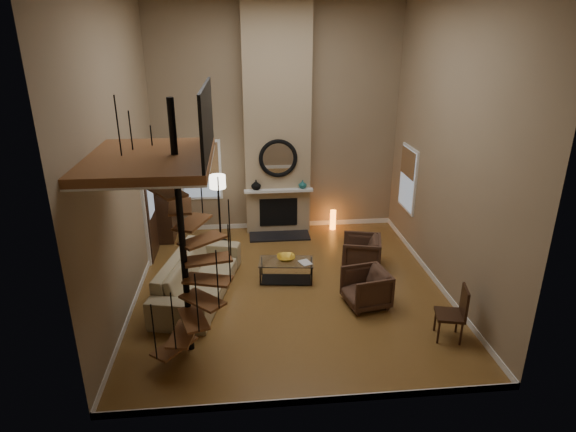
{
  "coord_description": "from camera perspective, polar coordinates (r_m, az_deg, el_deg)",
  "views": [
    {
      "loc": [
        -0.87,
        -8.47,
        4.87
      ],
      "look_at": [
        0.0,
        0.4,
        1.4
      ],
      "focal_mm": 30.06,
      "sensor_mm": 36.0,
      "label": 1
    }
  ],
  "objects": [
    {
      "name": "left_wall",
      "position": [
        8.99,
        -19.26,
        6.44
      ],
      "size": [
        0.02,
        6.5,
        5.5
      ],
      "primitive_type": "cube",
      "color": "#8F7A5C",
      "rests_on": "ground"
    },
    {
      "name": "accent_lamp",
      "position": [
        12.53,
        5.33,
        -0.48
      ],
      "size": [
        0.15,
        0.15,
        0.53
      ],
      "primitive_type": "cylinder",
      "color": "orange",
      "rests_on": "ground"
    },
    {
      "name": "firebox",
      "position": [
        12.16,
        -1.13,
        0.45
      ],
      "size": [
        0.95,
        0.02,
        0.72
      ],
      "primitive_type": "cube",
      "color": "black",
      "rests_on": "chimney_breast"
    },
    {
      "name": "armchair_far",
      "position": [
        9.24,
        9.63,
        -8.33
      ],
      "size": [
        0.91,
        0.89,
        0.71
      ],
      "primitive_type": "imported",
      "rotation": [
        0.0,
        0.0,
        -1.38
      ],
      "color": "#462D20",
      "rests_on": "ground"
    },
    {
      "name": "right_wall",
      "position": [
        9.55,
        18.61,
        7.34
      ],
      "size": [
        0.02,
        6.5,
        5.5
      ],
      "primitive_type": "cube",
      "color": "#8F7A5C",
      "rests_on": "ground"
    },
    {
      "name": "baseboard_right",
      "position": [
        10.48,
        16.85,
        -7.06
      ],
      "size": [
        0.02,
        6.5,
        0.12
      ],
      "primitive_type": "cube",
      "color": "white",
      "rests_on": "ground"
    },
    {
      "name": "vase_right",
      "position": [
        11.94,
        1.74,
        3.78
      ],
      "size": [
        0.2,
        0.2,
        0.21
      ],
      "primitive_type": "imported",
      "color": "#1A5C5D",
      "rests_on": "mantel"
    },
    {
      "name": "chimney_breast",
      "position": [
        11.76,
        -1.29,
        10.87
      ],
      "size": [
        1.6,
        0.38,
        5.5
      ],
      "primitive_type": "cube",
      "color": "tan",
      "rests_on": "ground"
    },
    {
      "name": "floor_lamp",
      "position": [
        11.4,
        -8.31,
        3.39
      ],
      "size": [
        0.38,
        0.38,
        1.7
      ],
      "color": "black",
      "rests_on": "ground"
    },
    {
      "name": "baseboard_left",
      "position": [
        9.97,
        -17.33,
        -8.65
      ],
      "size": [
        0.02,
        6.5,
        0.12
      ],
      "primitive_type": "cube",
      "color": "white",
      "rests_on": "ground"
    },
    {
      "name": "armchair_near",
      "position": [
        10.55,
        9.04,
        -4.37
      ],
      "size": [
        0.99,
        0.97,
        0.74
      ],
      "primitive_type": "imported",
      "rotation": [
        0.0,
        0.0,
        -1.82
      ],
      "color": "#462D20",
      "rests_on": "ground"
    },
    {
      "name": "mantel",
      "position": [
        11.88,
        -1.12,
        3.02
      ],
      "size": [
        1.7,
        0.18,
        0.06
      ],
      "primitive_type": "cube",
      "color": "white",
      "rests_on": "chimney_breast"
    },
    {
      "name": "hutch",
      "position": [
        12.05,
        -14.38,
        1.59
      ],
      "size": [
        0.4,
        0.84,
        1.88
      ],
      "primitive_type": "cube",
      "color": "#331C11",
      "rests_on": "ground"
    },
    {
      "name": "side_chair",
      "position": [
        8.56,
        19.21,
        -10.57
      ],
      "size": [
        0.53,
        0.53,
        0.96
      ],
      "color": "#331C11",
      "rests_on": "ground"
    },
    {
      "name": "baseboard_front",
      "position": [
        7.16,
        3.05,
        -20.96
      ],
      "size": [
        6.0,
        0.02,
        0.12
      ],
      "primitive_type": "cube",
      "color": "white",
      "rests_on": "ground"
    },
    {
      "name": "ground",
      "position": [
        9.81,
        0.23,
        -8.52
      ],
      "size": [
        6.0,
        6.5,
        0.01
      ],
      "primitive_type": "cube",
      "color": "olive",
      "rests_on": "ground"
    },
    {
      "name": "back_wall",
      "position": [
        11.95,
        -1.36,
        11.03
      ],
      "size": [
        6.0,
        0.02,
        5.5
      ],
      "primitive_type": "cube",
      "color": "#8F7A5C",
      "rests_on": "ground"
    },
    {
      "name": "baseboard_back",
      "position": [
        12.69,
        -1.25,
        -1.01
      ],
      "size": [
        6.0,
        0.02,
        0.12
      ],
      "primitive_type": "cube",
      "color": "white",
      "rests_on": "ground"
    },
    {
      "name": "sofa",
      "position": [
        9.59,
        -10.62,
        -6.94
      ],
      "size": [
        1.66,
        2.91,
        0.8
      ],
      "primitive_type": "imported",
      "rotation": [
        0.0,
        0.0,
        1.34
      ],
      "color": "tan",
      "rests_on": "ground"
    },
    {
      "name": "book",
      "position": [
        9.76,
        1.93,
        -5.59
      ],
      "size": [
        0.29,
        0.33,
        0.03
      ],
      "primitive_type": "imported",
      "rotation": [
        0.0,
        0.0,
        0.37
      ],
      "color": "gray",
      "rests_on": "coffee_table"
    },
    {
      "name": "entry_door",
      "position": [
        11.16,
        -16.01,
        0.38
      ],
      "size": [
        0.1,
        1.05,
        2.16
      ],
      "color": "white",
      "rests_on": "ground"
    },
    {
      "name": "front_wall",
      "position": [
        5.7,
        3.58,
        -0.58
      ],
      "size": [
        6.0,
        0.02,
        5.5
      ],
      "primitive_type": "cube",
      "color": "#8F7A5C",
      "rests_on": "ground"
    },
    {
      "name": "spiral_stair",
      "position": [
        7.42,
        -12.16,
        -3.84
      ],
      "size": [
        1.47,
        1.47,
        4.06
      ],
      "color": "black",
      "rests_on": "ground"
    },
    {
      "name": "vase_left",
      "position": [
        11.85,
        -3.8,
        3.7
      ],
      "size": [
        0.24,
        0.24,
        0.25
      ],
      "primitive_type": "imported",
      "color": "black",
      "rests_on": "mantel"
    },
    {
      "name": "window_right",
      "position": [
        11.62,
        14.0,
        4.41
      ],
      "size": [
        0.06,
        1.02,
        1.52
      ],
      "color": "white",
      "rests_on": "right_wall"
    },
    {
      "name": "mirror_frame",
      "position": [
        11.72,
        -1.17,
        6.83
      ],
      "size": [
        0.94,
        0.1,
        0.94
      ],
      "primitive_type": "torus",
      "rotation": [
        1.57,
        0.0,
        0.0
      ],
      "color": "black",
      "rests_on": "chimney_breast"
    },
    {
      "name": "window_back",
      "position": [
        12.18,
        -10.29,
        5.45
      ],
      "size": [
        1.02,
        0.06,
        1.52
      ],
      "color": "white",
      "rests_on": "back_wall"
    },
    {
      "name": "mirror_disc",
      "position": [
        11.73,
        -1.18,
        6.84
      ],
      "size": [
        0.8,
        0.01,
        0.8
      ],
      "primitive_type": "cylinder",
      "rotation": [
        1.57,
        0.0,
        0.0
      ],
      "color": "white",
      "rests_on": "chimney_breast"
    },
    {
      "name": "hearth",
      "position": [
        12.09,
        -1.0,
        -2.39
      ],
      "size": [
        1.5,
        0.6,
        0.04
      ],
      "primitive_type": "cube",
      "color": "black",
      "rests_on": "ground"
    },
    {
      "name": "bowl",
      "position": [
        9.89,
        -0.24,
        -4.98
      ],
      "size": [
        0.38,
        0.38,
        0.09
      ],
      "primitive_type": "imported",
      "color": "gold",
      "rests_on": "coffee_table"
    },
    {
      "name": "coffee_table",
      "position": [
        9.94,
        -0.21,
        -6.22
      ],
      "size": [
        1.16,
        0.68,
        0.43
      ],
      "color": "silver",
      "rests_on": "ground"
    },
    {
      "name": "loft",
      "position": [
        6.97,
        -15.25,
        6.96
      ],
      "size": [
        1.7,
        2.2,
        1.09
      ],
      "color": "brown",
      "rests_on": "left_wall"
    }
  ]
}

